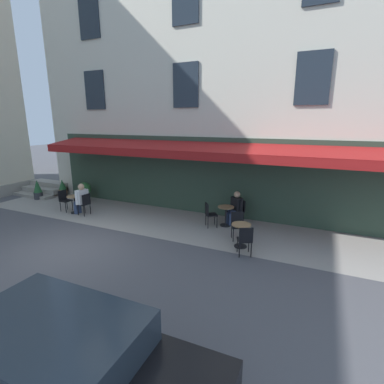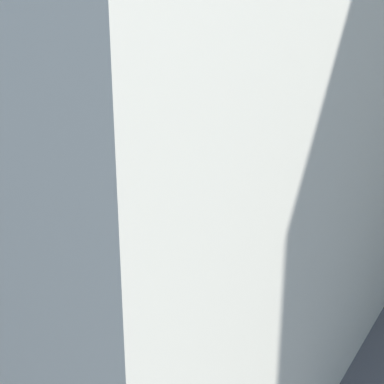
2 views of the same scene
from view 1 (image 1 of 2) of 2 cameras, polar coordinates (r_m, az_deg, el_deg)
ground_plane at (r=9.81m, az=-23.39°, el=-10.24°), size 70.00×70.00×0.00m
sidewalk_cafe_terrace at (r=10.64m, az=2.92°, el=-7.11°), size 20.50×3.20×0.01m
cafe_building_facade at (r=16.01m, az=15.21°, el=26.77°), size 20.00×10.70×15.00m
back_alley_steps at (r=17.42m, az=-27.05°, el=0.58°), size 2.40×1.75×0.60m
cafe_table_mid_terrace at (r=13.13m, az=-22.37°, el=-1.81°), size 0.60×0.60×0.75m
cafe_chair_black_back_row at (r=12.64m, az=-20.57°, el=-1.97°), size 0.43×0.43×0.91m
cafe_chair_black_kerbside at (r=13.60m, az=-24.11°, el=-1.22°), size 0.42×0.42×0.91m
cafe_table_streetside at (r=9.06m, az=9.75°, el=-7.87°), size 0.60×0.60×0.75m
cafe_chair_black_by_window at (r=8.47m, az=10.56°, el=-9.11°), size 0.53×0.53×0.91m
cafe_chair_black_under_awning at (r=9.62m, az=9.05°, el=-6.16°), size 0.53×0.53×0.91m
cafe_table_far_end at (r=10.74m, az=6.75°, el=-4.22°), size 0.60×0.60×0.75m
cafe_chair_black_corner_left at (r=10.56m, az=3.47°, el=-4.16°), size 0.56×0.56×0.91m
cafe_chair_black_facing_street at (r=11.08m, az=9.45°, el=-3.43°), size 0.56×0.56×0.91m
seated_patron_in_white at (r=12.76m, az=-21.27°, el=-1.14°), size 0.58×0.68×1.33m
seated_companion_in_black at (r=10.92m, az=8.58°, el=-2.91°), size 0.60×0.62×1.27m
potted_plant_by_steps at (r=14.93m, az=-20.63°, el=0.25°), size 0.63×0.63×0.93m
potted_plant_mid_terrace at (r=16.28m, az=-28.41°, el=0.41°), size 0.42×0.42×0.98m
potted_plant_under_sign at (r=16.24m, az=-24.39°, el=0.70°), size 0.39×0.39×0.90m
parked_car_black at (r=4.74m, az=-24.55°, el=-28.83°), size 4.32×1.86×1.33m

